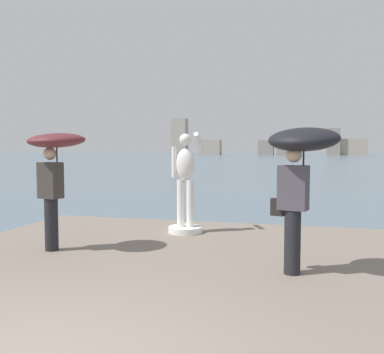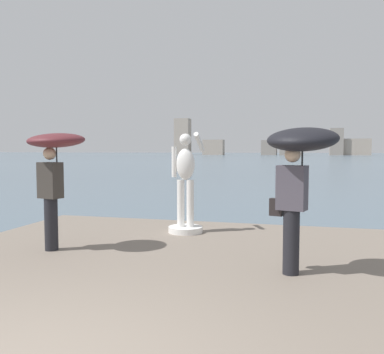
{
  "view_description": "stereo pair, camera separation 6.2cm",
  "coord_description": "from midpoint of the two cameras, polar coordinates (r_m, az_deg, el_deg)",
  "views": [
    {
      "loc": [
        2.0,
        -2.35,
        2.1
      ],
      "look_at": [
        0.0,
        5.55,
        1.55
      ],
      "focal_mm": 38.86,
      "sensor_mm": 36.0,
      "label": 1
    },
    {
      "loc": [
        2.06,
        -2.33,
        2.1
      ],
      "look_at": [
        0.0,
        5.55,
        1.55
      ],
      "focal_mm": 38.86,
      "sensor_mm": 36.0,
      "label": 2
    }
  ],
  "objects": [
    {
      "name": "onlooker_left",
      "position": [
        7.24,
        -18.14,
        2.3
      ],
      "size": [
        1.14,
        1.15,
        1.99
      ],
      "color": "black",
      "rests_on": "pier"
    },
    {
      "name": "onlooker_right",
      "position": [
        5.72,
        14.8,
        2.38
      ],
      "size": [
        1.17,
        1.19,
        2.04
      ],
      "color": "black",
      "rests_on": "pier"
    },
    {
      "name": "distant_skyline",
      "position": [
        151.22,
        15.72,
        4.48
      ],
      "size": [
        85.87,
        12.02,
        13.34
      ],
      "color": "#A89989",
      "rests_on": "ground"
    },
    {
      "name": "statue_white_figure",
      "position": [
        8.44,
        -0.68,
        -1.87
      ],
      "size": [
        0.7,
        0.91,
        2.04
      ],
      "color": "white",
      "rests_on": "pier"
    },
    {
      "name": "pier",
      "position": [
        5.19,
        -9.97,
        -17.66
      ],
      "size": [
        7.7,
        10.09,
        0.4
      ],
      "primitive_type": "cube",
      "color": "slate",
      "rests_on": "ground"
    },
    {
      "name": "ground_plane",
      "position": [
        42.44,
        11.89,
        0.93
      ],
      "size": [
        400.0,
        400.0,
        0.0
      ],
      "primitive_type": "plane",
      "color": "slate"
    }
  ]
}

